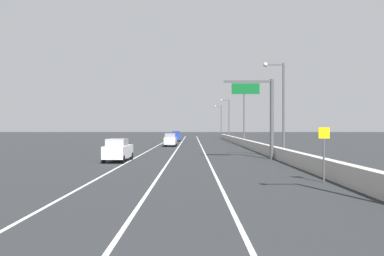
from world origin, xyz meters
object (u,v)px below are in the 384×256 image
object	(u,v)px
lamp_post_right_fourth	(227,116)
lamp_post_right_fifth	(220,119)
car_silver_2	(170,140)
car_blue_0	(175,136)
lamp_post_right_third	(242,112)
lamp_post_right_second	(280,103)
car_white_1	(117,150)
speed_advisory_sign	(323,150)
overhead_sign_gantry	(263,109)

from	to	relation	value
lamp_post_right_fourth	lamp_post_right_fifth	size ratio (longest dim) A/B	1.00
car_silver_2	car_blue_0	bearing A→B (deg)	90.10
lamp_post_right_third	lamp_post_right_fifth	distance (m)	51.60
lamp_post_right_second	car_silver_2	distance (m)	25.38
lamp_post_right_fourth	car_white_1	size ratio (longest dim) A/B	2.02
car_silver_2	lamp_post_right_fourth	bearing A→B (deg)	68.66
lamp_post_right_fourth	car_silver_2	xyz separation A→B (m)	(-11.61, -29.73, -4.42)
lamp_post_right_fourth	lamp_post_right_fifth	xyz separation A→B (m)	(0.14, 25.80, 0.00)
lamp_post_right_third	car_silver_2	xyz separation A→B (m)	(-11.65, -3.93, -4.42)
car_white_1	lamp_post_right_second	bearing A→B (deg)	16.21
lamp_post_right_second	lamp_post_right_fifth	size ratio (longest dim) A/B	1.00
lamp_post_right_fourth	car_silver_2	bearing A→B (deg)	-111.34
car_white_1	lamp_post_right_fifth	bearing A→B (deg)	79.69
speed_advisory_sign	lamp_post_right_third	distance (m)	43.16
lamp_post_right_fourth	car_white_1	world-z (taller)	lamp_post_right_fourth
car_white_1	car_silver_2	world-z (taller)	car_silver_2
lamp_post_right_third	car_white_1	distance (m)	33.93
car_blue_0	lamp_post_right_fourth	bearing A→B (deg)	32.62
lamp_post_right_second	overhead_sign_gantry	bearing A→B (deg)	-136.99
speed_advisory_sign	lamp_post_right_fourth	size ratio (longest dim) A/B	0.32
overhead_sign_gantry	car_silver_2	distance (m)	26.07
lamp_post_right_fourth	car_silver_2	world-z (taller)	lamp_post_right_fourth
speed_advisory_sign	lamp_post_right_third	size ratio (longest dim) A/B	0.32
lamp_post_right_second	car_blue_0	xyz separation A→B (m)	(-12.13, 44.14, -4.38)
lamp_post_right_fourth	car_blue_0	size ratio (longest dim) A/B	1.96
lamp_post_right_third	car_blue_0	xyz separation A→B (m)	(-11.69, 18.34, -4.38)
lamp_post_right_third	car_white_1	xyz separation A→B (m)	(-14.77, -30.22, -4.43)
car_blue_0	car_silver_2	xyz separation A→B (m)	(0.04, -22.27, -0.04)
overhead_sign_gantry	car_white_1	size ratio (longest dim) A/B	1.61
car_blue_0	overhead_sign_gantry	bearing A→B (deg)	-77.61
speed_advisory_sign	lamp_post_right_fourth	distance (m)	68.89
lamp_post_right_second	car_white_1	xyz separation A→B (m)	(-15.22, -4.42, -4.43)
overhead_sign_gantry	lamp_post_right_fifth	distance (m)	79.30
lamp_post_right_third	lamp_post_right_fourth	world-z (taller)	same
lamp_post_right_fourth	overhead_sign_gantry	bearing A→B (deg)	-91.65
lamp_post_right_second	lamp_post_right_fourth	xyz separation A→B (m)	(-0.48, 51.60, 0.00)
lamp_post_right_fifth	car_white_1	xyz separation A→B (m)	(-14.88, -81.82, -4.43)
speed_advisory_sign	car_blue_0	size ratio (longest dim) A/B	0.63
speed_advisory_sign	car_silver_2	size ratio (longest dim) A/B	0.70
lamp_post_right_third	car_silver_2	bearing A→B (deg)	-161.36
lamp_post_right_second	lamp_post_right_fifth	world-z (taller)	same
lamp_post_right_third	overhead_sign_gantry	bearing A→B (deg)	-93.26
speed_advisory_sign	car_blue_0	world-z (taller)	speed_advisory_sign
overhead_sign_gantry	lamp_post_right_third	size ratio (longest dim) A/B	0.80
car_blue_0	car_white_1	size ratio (longest dim) A/B	1.03
lamp_post_right_second	lamp_post_right_third	xyz separation A→B (m)	(-0.44, 25.80, 0.00)
lamp_post_right_second	car_silver_2	bearing A→B (deg)	118.94
car_silver_2	car_white_1	bearing A→B (deg)	-96.77
lamp_post_right_second	lamp_post_right_third	world-z (taller)	same
lamp_post_right_second	speed_advisory_sign	bearing A→B (deg)	-95.24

